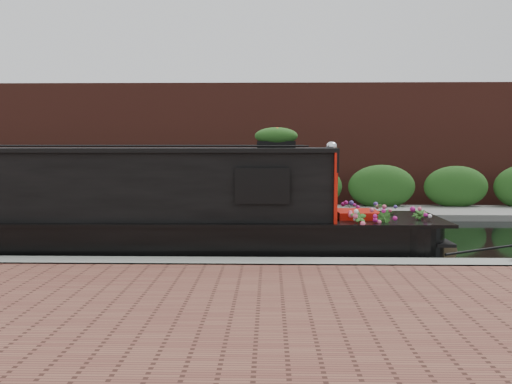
{
  "coord_description": "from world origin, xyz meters",
  "views": [
    {
      "loc": [
        0.96,
        -11.95,
        2.07
      ],
      "look_at": [
        0.68,
        -0.6,
        1.08
      ],
      "focal_mm": 40.0,
      "sensor_mm": 36.0,
      "label": 1
    }
  ],
  "objects": [
    {
      "name": "near_bank_pavers",
      "position": [
        0.0,
        -7.0,
        0.0
      ],
      "size": [
        40.0,
        7.0,
        0.5
      ],
      "primitive_type": "cube",
      "color": "brown",
      "rests_on": "ground"
    },
    {
      "name": "ground",
      "position": [
        0.0,
        0.0,
        0.0
      ],
      "size": [
        80.0,
        80.0,
        0.0
      ],
      "primitive_type": "plane",
      "color": "black",
      "rests_on": "ground"
    },
    {
      "name": "rope_fender",
      "position": [
        4.08,
        -1.84,
        0.17
      ],
      "size": [
        0.34,
        0.36,
        0.34
      ],
      "primitive_type": "cylinder",
      "rotation": [
        1.57,
        0.0,
        0.0
      ],
      "color": "brown",
      "rests_on": "ground"
    },
    {
      "name": "far_hedge",
      "position": [
        0.0,
        5.1,
        0.0
      ],
      "size": [
        40.0,
        1.1,
        2.8
      ],
      "primitive_type": "cube",
      "color": "#224D19",
      "rests_on": "ground"
    },
    {
      "name": "narrowboat",
      "position": [
        -1.7,
        -1.84,
        0.76
      ],
      "size": [
        10.89,
        2.08,
        2.54
      ],
      "rotation": [
        0.0,
        0.0,
        0.02
      ],
      "color": "black",
      "rests_on": "ground"
    },
    {
      "name": "near_bank_coping",
      "position": [
        0.0,
        -3.3,
        0.0
      ],
      "size": [
        40.0,
        0.6,
        0.5
      ],
      "primitive_type": "cube",
      "color": "gray",
      "rests_on": "ground"
    },
    {
      "name": "far_bank_path",
      "position": [
        0.0,
        4.2,
        0.0
      ],
      "size": [
        40.0,
        2.4,
        0.34
      ],
      "primitive_type": "cube",
      "color": "slate",
      "rests_on": "ground"
    },
    {
      "name": "far_brick_wall",
      "position": [
        0.0,
        7.2,
        0.0
      ],
      "size": [
        40.0,
        1.0,
        8.0
      ],
      "primitive_type": "cube",
      "color": "#58261D",
      "rests_on": "ground"
    }
  ]
}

